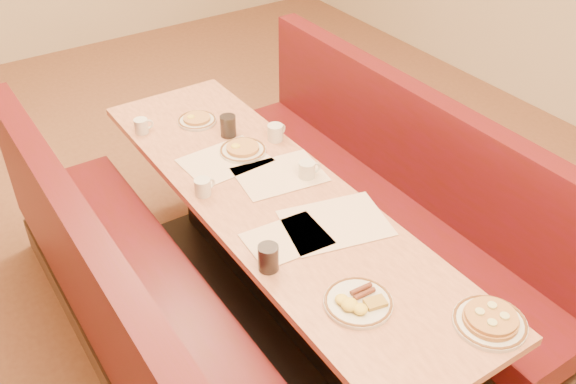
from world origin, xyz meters
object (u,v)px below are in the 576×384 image
soda_tumbler_near (268,258)px  pancake_plate (490,321)px  booth_right (387,210)px  coffee_mug_c (276,132)px  coffee_mug_d (142,126)px  coffee_mug_b (203,187)px  diner_table (275,257)px  soda_tumbler_mid (228,126)px  booth_left (138,319)px  eggs_plate (358,302)px  coffee_mug_a (308,170)px

soda_tumbler_near → pancake_plate: bearing=-53.6°
booth_right → coffee_mug_c: booth_right is taller
booth_right → soda_tumbler_near: 1.18m
booth_right → pancake_plate: size_ratio=9.24×
pancake_plate → coffee_mug_d: coffee_mug_d is taller
coffee_mug_c → coffee_mug_d: size_ratio=1.10×
coffee_mug_b → diner_table: bearing=-47.6°
coffee_mug_c → coffee_mug_d: (-0.56, 0.46, -0.00)m
booth_right → coffee_mug_b: booth_right is taller
soda_tumbler_mid → diner_table: bearing=-99.0°
booth_left → pancake_plate: bearing=-48.6°
diner_table → soda_tumbler_near: soda_tumbler_near is taller
diner_table → eggs_plate: size_ratio=9.47×
diner_table → coffee_mug_c: (0.28, 0.43, 0.42)m
pancake_plate → coffee_mug_b: size_ratio=2.49×
pancake_plate → soda_tumbler_near: (-0.52, 0.70, 0.04)m
booth_right → coffee_mug_c: size_ratio=21.61×
eggs_plate → coffee_mug_c: coffee_mug_c is taller
diner_table → pancake_plate: (0.24, -1.10, 0.40)m
eggs_plate → coffee_mug_d: size_ratio=2.50×
diner_table → coffee_mug_b: bearing=142.5°
coffee_mug_b → soda_tumbler_near: 0.60m
diner_table → booth_right: bearing=0.0°
diner_table → booth_right: size_ratio=1.00×
eggs_plate → booth_left: bearing=129.6°
diner_table → coffee_mug_b: coffee_mug_b is taller
diner_table → booth_right: (0.73, 0.00, -0.01)m
eggs_plate → soda_tumbler_near: size_ratio=2.27×
pancake_plate → coffee_mug_a: coffee_mug_a is taller
coffee_mug_a → coffee_mug_d: size_ratio=1.08×
booth_right → coffee_mug_d: booth_right is taller
booth_right → soda_tumbler_mid: booth_right is taller
pancake_plate → coffee_mug_a: bearing=90.7°
booth_right → soda_tumbler_near: booth_right is taller
booth_left → eggs_plate: (0.63, -0.76, 0.40)m
coffee_mug_b → coffee_mug_c: size_ratio=0.94×
coffee_mug_c → soda_tumbler_near: 1.00m
booth_right → soda_tumbler_near: size_ratio=21.49×
coffee_mug_d → booth_left: bearing=-110.3°
coffee_mug_c → soda_tumbler_near: soda_tumbler_near is taller
coffee_mug_b → coffee_mug_c: bearing=12.5°
eggs_plate → soda_tumbler_mid: 1.38m
diner_table → soda_tumbler_mid: size_ratio=21.38×
coffee_mug_a → coffee_mug_c: (0.06, 0.38, 0.00)m
coffee_mug_d → diner_table: bearing=-65.9°
booth_left → coffee_mug_c: 1.19m
coffee_mug_c → soda_tumbler_mid: 0.26m
soda_tumbler_near → booth_right: bearing=21.6°
booth_right → coffee_mug_a: booth_right is taller
booth_left → coffee_mug_d: booth_left is taller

